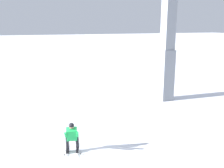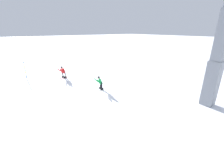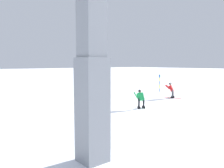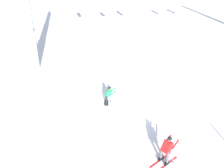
{
  "view_description": "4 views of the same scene",
  "coord_description": "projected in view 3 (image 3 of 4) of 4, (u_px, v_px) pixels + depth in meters",
  "views": [
    {
      "loc": [
        8.72,
        -1.12,
        5.12
      ],
      "look_at": [
        -0.34,
        2.52,
        2.81
      ],
      "focal_mm": 40.22,
      "sensor_mm": 36.0,
      "label": 1
    },
    {
      "loc": [
        6.97,
        12.77,
        5.67
      ],
      "look_at": [
        -0.22,
        3.21,
        1.32
      ],
      "focal_mm": 24.36,
      "sensor_mm": 36.0,
      "label": 2
    },
    {
      "loc": [
        -11.69,
        12.82,
        3.29
      ],
      "look_at": [
        -0.25,
        3.34,
        1.92
      ],
      "focal_mm": 36.02,
      "sensor_mm": 36.0,
      "label": 3
    },
    {
      "loc": [
        -3.76,
        -13.35,
        9.03
      ],
      "look_at": [
        -0.12,
        1.34,
        1.27
      ],
      "focal_mm": 39.61,
      "sensor_mm": 36.0,
      "label": 4
    }
  ],
  "objects": [
    {
      "name": "trail_marker_pole",
      "position": [
        160.0,
        82.0,
        25.86
      ],
      "size": [
        0.07,
        0.28,
        2.06
      ],
      "color": "blue",
      "rests_on": "ground_plane"
    },
    {
      "name": "skier_distant_uphill",
      "position": [
        171.0,
        89.0,
        21.34
      ],
      "size": [
        1.63,
        1.2,
        1.58
      ],
      "color": "red",
      "rests_on": "ground_plane"
    },
    {
      "name": "ground_plane",
      "position": [
        143.0,
        106.0,
        17.41
      ],
      "size": [
        260.0,
        260.0,
        0.0
      ],
      "primitive_type": "plane",
      "color": "white"
    },
    {
      "name": "skier_carving_main",
      "position": [
        140.0,
        98.0,
        16.4
      ],
      "size": [
        1.69,
        0.93,
        1.48
      ],
      "color": "white",
      "rests_on": "ground_plane"
    },
    {
      "name": "lift_tower_near",
      "position": [
        92.0,
        24.0,
        7.19
      ],
      "size": [
        0.87,
        2.95,
        11.02
      ],
      "color": "gray",
      "rests_on": "ground_plane"
    }
  ]
}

